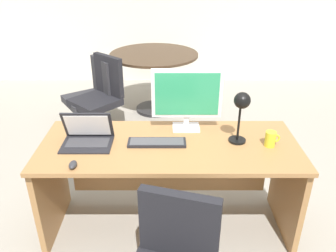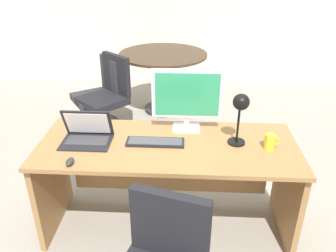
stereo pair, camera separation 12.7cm
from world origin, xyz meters
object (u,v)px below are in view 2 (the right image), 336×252
object	(u,v)px
desk	(168,167)
mouse	(70,162)
coffee_mug	(270,142)
meeting_table	(163,68)
desk_lamp	(240,109)
meeting_chair_far	(99,101)
monitor	(187,96)
keyboard	(155,142)
meeting_chair_near	(107,103)
laptop	(87,131)

from	to	relation	value
desk	mouse	size ratio (longest dim) A/B	21.13
coffee_mug	meeting_table	world-z (taller)	coffee_mug
desk_lamp	meeting_chair_far	bearing A→B (deg)	129.44
desk	monitor	world-z (taller)	monitor
desk_lamp	coffee_mug	size ratio (longest dim) A/B	3.52
monitor	keyboard	world-z (taller)	monitor
monitor	mouse	size ratio (longest dim) A/B	6.01
desk	keyboard	world-z (taller)	keyboard
desk	coffee_mug	size ratio (longest dim) A/B	16.75
meeting_chair_near	meeting_chair_far	world-z (taller)	meeting_chair_near
desk	meeting_chair_far	xyz separation A→B (m)	(-0.92, 1.66, -0.19)
desk_lamp	coffee_mug	world-z (taller)	desk_lamp
desk_lamp	meeting_chair_near	distance (m)	2.10
monitor	desk_lamp	distance (m)	0.41
desk	keyboard	size ratio (longest dim) A/B	4.47
monitor	coffee_mug	bearing A→B (deg)	-25.28
desk_lamp	meeting_chair_far	world-z (taller)	desk_lamp
coffee_mug	meeting_chair_far	world-z (taller)	coffee_mug
monitor	meeting_table	distance (m)	2.04
mouse	meeting_table	xyz separation A→B (m)	(0.41, 2.50, -0.17)
coffee_mug	meeting_chair_near	world-z (taller)	meeting_chair_near
desk	meeting_chair_far	size ratio (longest dim) A/B	2.15
desk	meeting_chair_far	bearing A→B (deg)	119.12
keyboard	coffee_mug	distance (m)	0.77
laptop	meeting_chair_near	world-z (taller)	laptop
mouse	meeting_table	size ratio (longest dim) A/B	0.08
monitor	meeting_chair_near	bearing A→B (deg)	124.71
desk	laptop	size ratio (longest dim) A/B	5.26
coffee_mug	desk	bearing A→B (deg)	173.29
keyboard	meeting_chair_near	size ratio (longest dim) A/B	0.44
desk	monitor	size ratio (longest dim) A/B	3.52
laptop	coffee_mug	distance (m)	1.25
coffee_mug	desk_lamp	bearing A→B (deg)	169.37
desk_lamp	meeting_chair_near	xyz separation A→B (m)	(-1.27, 1.55, -0.65)
coffee_mug	meeting_table	size ratio (longest dim) A/B	0.10
monitor	laptop	distance (m)	0.75
meeting_table	meeting_chair_far	xyz separation A→B (m)	(-0.74, -0.50, -0.26)
keyboard	monitor	bearing A→B (deg)	48.33
coffee_mug	meeting_chair_far	xyz separation A→B (m)	(-1.61, 1.74, -0.47)
laptop	meeting_chair_near	bearing A→B (deg)	98.42
meeting_chair_near	meeting_chair_far	size ratio (longest dim) A/B	1.08
desk	meeting_table	size ratio (longest dim) A/B	1.60
desk	desk_lamp	size ratio (longest dim) A/B	4.76
keyboard	desk_lamp	xyz separation A→B (m)	(0.56, 0.01, 0.26)
meeting_table	meeting_chair_near	world-z (taller)	meeting_chair_near
monitor	meeting_chair_near	size ratio (longest dim) A/B	0.56
meeting_table	coffee_mug	bearing A→B (deg)	-68.69
mouse	desk_lamp	bearing A→B (deg)	15.80
keyboard	meeting_chair_near	world-z (taller)	meeting_chair_near
monitor	meeting_chair_near	world-z (taller)	monitor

